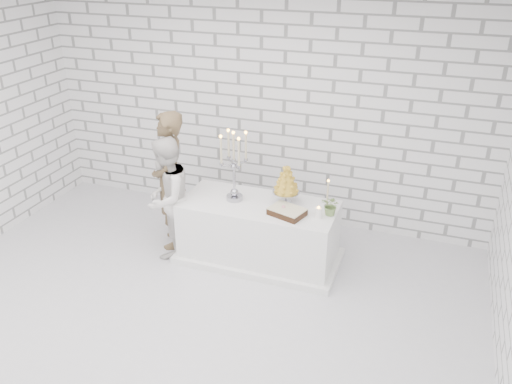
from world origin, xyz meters
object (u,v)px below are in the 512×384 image
bride (167,198)px  candelabra (234,166)px  groom (170,181)px  cake_table (259,232)px  croquembouche (286,184)px

bride → candelabra: candelabra is taller
bride → groom: bearing=-164.5°
cake_table → groom: size_ratio=1.04×
groom → cake_table: bearing=65.5°
groom → croquembouche: groom is taller
bride → croquembouche: 1.43m
cake_table → candelabra: bearing=178.9°
candelabra → groom: bearing=-179.6°
cake_table → bride: bride is taller
cake_table → groom: (-1.14, 0.00, 0.49)m
groom → bride: bearing=-7.8°
cake_table → candelabra: candelabra is taller
groom → croquembouche: size_ratio=3.57×
cake_table → bride: size_ratio=1.21×
cake_table → croquembouche: croquembouche is taller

